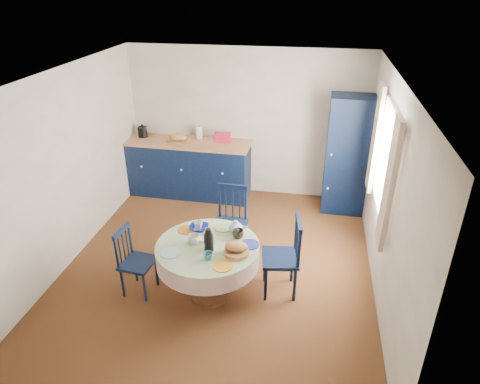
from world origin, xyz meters
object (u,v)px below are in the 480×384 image
object	(u,v)px
pantry_cabinet	(347,156)
chair_far	(230,222)
mug_d	(198,225)
mug_b	(208,256)
chair_right	(284,256)
mug_a	(194,239)
chair_left	(135,261)
cobalt_bowl	(199,228)
dining_table	(209,254)
kitchen_counter	(187,167)
mug_c	(238,234)

from	to	relation	value
pantry_cabinet	chair_far	distance (m)	2.27
pantry_cabinet	mug_d	size ratio (longest dim) A/B	17.34
mug_b	mug_d	distance (m)	0.65
chair_right	mug_b	bearing A→B (deg)	-65.77
mug_a	mug_b	size ratio (longest dim) A/B	1.33
chair_left	mug_d	distance (m)	0.87
cobalt_bowl	mug_d	bearing A→B (deg)	115.94
chair_far	mug_a	bearing A→B (deg)	-104.12
dining_table	mug_d	distance (m)	0.42
kitchen_counter	mug_a	distance (m)	2.73
kitchen_counter	mug_b	xyz separation A→B (m)	(1.09, -2.86, 0.27)
kitchen_counter	mug_a	xyz separation A→B (m)	(0.85, -2.58, 0.28)
chair_left	dining_table	bearing A→B (deg)	-78.87
mug_a	mug_b	bearing A→B (deg)	-49.72
dining_table	mug_c	xyz separation A→B (m)	(0.31, 0.22, 0.17)
pantry_cabinet	cobalt_bowl	size ratio (longest dim) A/B	8.32
dining_table	cobalt_bowl	bearing A→B (deg)	122.71
pantry_cabinet	kitchen_counter	bearing A→B (deg)	178.57
mug_b	mug_d	bearing A→B (deg)	114.22
mug_c	mug_a	bearing A→B (deg)	-157.02
chair_left	mug_c	size ratio (longest dim) A/B	6.40
cobalt_bowl	chair_right	bearing A→B (deg)	-3.42
chair_left	mug_a	xyz separation A→B (m)	(0.72, 0.08, 0.34)
mug_b	mug_c	distance (m)	0.54
mug_b	chair_left	bearing A→B (deg)	168.06
dining_table	mug_c	distance (m)	0.41
chair_far	chair_right	world-z (taller)	same
chair_right	dining_table	bearing A→B (deg)	-82.85
kitchen_counter	mug_c	size ratio (longest dim) A/B	16.38
chair_left	mug_d	bearing A→B (deg)	-53.64
dining_table	mug_c	bearing A→B (deg)	35.38
mug_a	mug_c	size ratio (longest dim) A/B	1.02
dining_table	kitchen_counter	bearing A→B (deg)	111.64
mug_c	mug_b	bearing A→B (deg)	-116.57
pantry_cabinet	dining_table	world-z (taller)	pantry_cabinet
mug_a	cobalt_bowl	bearing A→B (deg)	93.52
kitchen_counter	cobalt_bowl	xyz separation A→B (m)	(0.83, -2.29, 0.25)
dining_table	pantry_cabinet	bearing A→B (deg)	56.63
chair_left	mug_b	xyz separation A→B (m)	(0.96, -0.20, 0.34)
chair_far	mug_b	distance (m)	1.19
chair_far	mug_b	xyz separation A→B (m)	(-0.01, -1.16, 0.26)
mug_a	cobalt_bowl	world-z (taller)	mug_a
chair_right	mug_c	world-z (taller)	chair_right
dining_table	chair_far	size ratio (longest dim) A/B	1.19
chair_left	chair_right	xyz separation A→B (m)	(1.75, 0.31, 0.07)
chair_left	mug_a	bearing A→B (deg)	-76.88
mug_c	kitchen_counter	bearing A→B (deg)	119.33
chair_far	chair_right	size ratio (longest dim) A/B	1.00
mug_c	chair_right	bearing A→B (deg)	2.48
chair_far	mug_c	xyz separation A→B (m)	(0.23, -0.68, 0.27)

